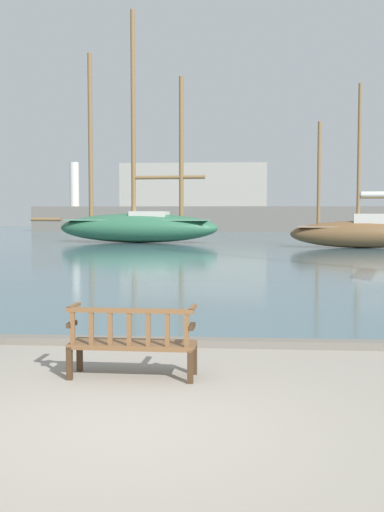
{
  "coord_description": "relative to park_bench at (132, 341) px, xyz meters",
  "views": [
    {
      "loc": [
        1.12,
        -6.09,
        2.11
      ],
      "look_at": [
        -0.13,
        10.0,
        1.0
      ],
      "focal_mm": 45.0,
      "sensor_mm": 36.0,
      "label": 1
    }
  ],
  "objects": [
    {
      "name": "sailboat_far_port",
      "position": [
        8.16,
        28.89,
        0.54
      ],
      "size": [
        8.2,
        3.1,
        9.2
      ],
      "color": "brown",
      "rests_on": "harbor_water"
    },
    {
      "name": "harbor_water",
      "position": [
        0.26,
        42.14,
        -0.43
      ],
      "size": [
        100.0,
        80.0,
        0.08
      ],
      "primitive_type": "cube",
      "color": "#476670",
      "rests_on": "ground"
    },
    {
      "name": "sailboat_nearest_starboard",
      "position": [
        -5.51,
        34.25,
        0.91
      ],
      "size": [
        13.06,
        4.17,
        15.19
      ],
      "color": "#2D6647",
      "rests_on": "harbor_water"
    },
    {
      "name": "quay_edge_kerb",
      "position": [
        0.26,
        1.99,
        -0.41
      ],
      "size": [
        40.0,
        0.3,
        0.12
      ],
      "primitive_type": "cube",
      "color": "slate",
      "rests_on": "ground"
    },
    {
      "name": "park_bench",
      "position": [
        0.0,
        0.0,
        0.0
      ],
      "size": [
        1.62,
        0.57,
        0.92
      ],
      "color": "#3D2A19",
      "rests_on": "ground"
    },
    {
      "name": "far_breakwater",
      "position": [
        -1.25,
        59.65,
        2.12
      ],
      "size": [
        42.25,
        2.4,
        7.4
      ],
      "color": "#66605B",
      "rests_on": "ground"
    },
    {
      "name": "ground_plane",
      "position": [
        0.26,
        -1.86,
        -0.47
      ],
      "size": [
        160.0,
        160.0,
        0.0
      ],
      "primitive_type": "plane",
      "color": "gray"
    }
  ]
}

